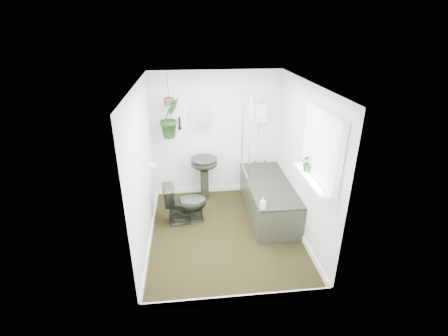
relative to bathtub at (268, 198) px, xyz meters
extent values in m
cube|color=black|center=(-0.80, -0.50, -0.30)|extent=(2.30, 2.80, 0.02)
cube|color=white|center=(-0.80, -0.50, 2.02)|extent=(2.30, 2.80, 0.02)
cube|color=white|center=(-0.80, 0.91, 0.86)|extent=(2.30, 0.02, 2.30)
cube|color=white|center=(-0.80, -1.91, 0.86)|extent=(2.30, 0.02, 2.30)
cube|color=white|center=(-1.96, -0.50, 0.86)|extent=(0.02, 2.80, 2.30)
cube|color=white|center=(0.36, -0.50, 0.86)|extent=(0.02, 2.80, 2.30)
cube|color=white|center=(-0.80, -0.50, -0.24)|extent=(2.30, 2.80, 0.10)
cube|color=white|center=(0.00, 0.84, 1.26)|extent=(0.20, 0.10, 0.35)
ellipsoid|color=beige|center=(-1.05, 0.87, 1.21)|extent=(0.46, 0.03, 0.62)
cylinder|color=black|center=(-1.45, 0.86, 1.11)|extent=(0.04, 0.04, 0.22)
cylinder|color=white|center=(-1.90, 0.20, 0.61)|extent=(0.11, 0.11, 0.11)
cube|color=white|center=(0.29, -1.20, 1.36)|extent=(0.08, 1.00, 0.90)
cube|color=white|center=(0.22, -1.20, 0.94)|extent=(0.18, 1.00, 0.04)
cube|color=white|center=(0.24, -1.20, 1.36)|extent=(0.01, 0.86, 0.76)
imported|color=black|center=(-1.40, -0.11, 0.06)|extent=(0.74, 0.49, 0.70)
imported|color=black|center=(0.23, -1.00, 1.08)|extent=(0.23, 0.20, 0.23)
imported|color=black|center=(-1.59, 0.59, 1.29)|extent=(0.47, 0.45, 0.66)
imported|color=black|center=(-0.29, -0.78, 0.38)|extent=(0.09, 0.09, 0.18)
cylinder|color=#462F26|center=(-1.59, 0.59, 1.56)|extent=(0.16, 0.16, 0.12)
camera|label=1|loc=(-1.28, -4.70, 2.73)|focal=26.00mm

